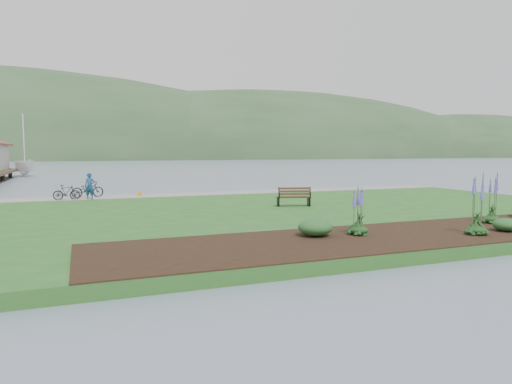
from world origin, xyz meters
TOP-DOWN VIEW (x-y plane):
  - ground at (0.00, 0.00)m, footprint 600.00×600.00m
  - lawn at (0.00, -2.00)m, footprint 34.00×20.00m
  - shoreline_path at (0.00, 6.90)m, footprint 34.00×2.20m
  - garden_bed at (3.00, -9.80)m, footprint 24.00×4.40m
  - far_hillside at (20.00, 170.00)m, footprint 580.00×80.00m
  - park_bench at (1.41, -1.28)m, footprint 1.76×1.07m
  - person at (-8.19, 5.90)m, footprint 0.78×0.66m
  - bicycle_a at (-8.29, 7.20)m, footprint 1.14×2.00m
  - bicycle_b at (-9.44, 6.14)m, footprint 0.50×1.48m
  - sailboat at (-15.18, 43.18)m, footprint 11.73×11.86m
  - pannier at (-5.31, 6.66)m, footprint 0.27×0.34m
  - echium_0 at (3.50, -10.76)m, footprint 0.62×0.62m
  - echium_1 at (5.99, -9.16)m, footprint 0.62×0.62m
  - echium_4 at (-0.15, -9.37)m, footprint 0.62×0.62m
  - shrub_0 at (-1.61, -9.04)m, footprint 1.12×1.12m
  - shrub_1 at (4.99, -10.65)m, footprint 0.90×0.90m

SIDE VIEW (x-z plane):
  - ground at x=0.00m, z-range 0.00..0.00m
  - far_hillside at x=20.00m, z-range -19.00..19.00m
  - sailboat at x=-15.18m, z-range -12.70..12.70m
  - lawn at x=0.00m, z-range 0.00..0.40m
  - shoreline_path at x=0.00m, z-range 0.40..0.43m
  - garden_bed at x=3.00m, z-range 0.40..0.44m
  - pannier at x=-5.31m, z-range 0.40..0.72m
  - shrub_1 at x=4.99m, z-range 0.44..0.89m
  - shrub_0 at x=-1.61m, z-range 0.44..1.00m
  - bicycle_b at x=-9.44m, z-range 0.40..1.28m
  - bicycle_a at x=-8.29m, z-range 0.40..1.39m
  - park_bench at x=1.41m, z-range 0.40..1.42m
  - echium_4 at x=-0.15m, z-range 0.25..2.11m
  - echium_1 at x=5.99m, z-range 0.18..2.29m
  - person at x=-8.19m, z-range 0.40..2.22m
  - echium_0 at x=3.50m, z-range 0.23..2.46m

